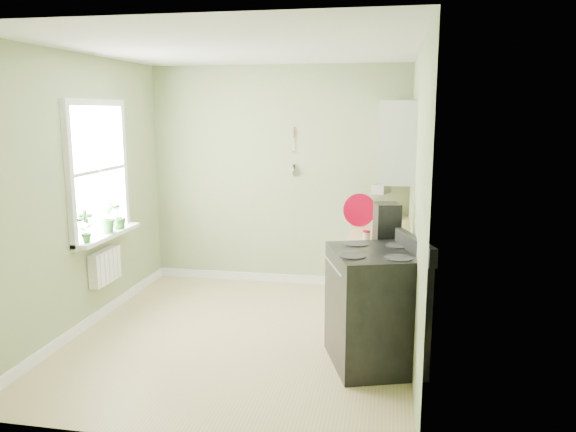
% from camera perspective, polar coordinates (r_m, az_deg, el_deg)
% --- Properties ---
extents(floor, '(3.20, 3.60, 0.02)m').
position_cam_1_polar(floor, '(5.60, -4.71, -12.13)').
color(floor, tan).
rests_on(floor, ground).
extents(ceiling, '(3.20, 3.60, 0.02)m').
position_cam_1_polar(ceiling, '(5.19, -5.18, 16.76)').
color(ceiling, white).
rests_on(ceiling, wall_back).
extents(wall_back, '(3.20, 0.02, 2.70)m').
position_cam_1_polar(wall_back, '(6.97, -0.98, 4.03)').
color(wall_back, '#90A06D').
rests_on(wall_back, floor).
extents(wall_left, '(0.02, 3.60, 2.70)m').
position_cam_1_polar(wall_left, '(5.86, -20.31, 2.10)').
color(wall_left, '#90A06D').
rests_on(wall_left, floor).
extents(wall_right, '(0.02, 3.60, 2.70)m').
position_cam_1_polar(wall_right, '(5.04, 12.99, 1.20)').
color(wall_right, '#90A06D').
rests_on(wall_right, floor).
extents(base_cabinets, '(0.60, 1.60, 0.87)m').
position_cam_1_polar(base_cabinets, '(6.22, 9.41, -5.55)').
color(base_cabinets, silver).
rests_on(base_cabinets, floor).
extents(countertop, '(0.64, 1.60, 0.04)m').
position_cam_1_polar(countertop, '(6.11, 9.44, -1.44)').
color(countertop, '#CFBC7E').
rests_on(countertop, base_cabinets).
extents(upper_cabinets, '(0.35, 1.40, 0.80)m').
position_cam_1_polar(upper_cabinets, '(6.08, 11.02, 7.59)').
color(upper_cabinets, silver).
rests_on(upper_cabinets, wall_right).
extents(window, '(0.06, 1.14, 1.44)m').
position_cam_1_polar(window, '(6.08, -18.78, 4.38)').
color(window, white).
rests_on(window, wall_left).
extents(window_sill, '(0.18, 1.14, 0.04)m').
position_cam_1_polar(window_sill, '(6.15, -17.81, -1.83)').
color(window_sill, white).
rests_on(window_sill, wall_left).
extents(radiator, '(0.12, 0.50, 0.35)m').
position_cam_1_polar(radiator, '(6.20, -18.10, -4.89)').
color(radiator, white).
rests_on(radiator, wall_left).
extents(wall_utensils, '(0.02, 0.14, 0.58)m').
position_cam_1_polar(wall_utensils, '(6.88, 0.60, 5.74)').
color(wall_utensils, '#CFBC7E').
rests_on(wall_utensils, wall_back).
extents(stove, '(0.95, 1.00, 1.13)m').
position_cam_1_polar(stove, '(4.90, 8.82, -9.12)').
color(stove, black).
rests_on(stove, floor).
extents(stand_mixer, '(0.31, 0.39, 0.43)m').
position_cam_1_polar(stand_mixer, '(6.80, 9.53, 1.53)').
color(stand_mixer, '#B2B2B7').
rests_on(stand_mixer, countertop).
extents(kettle, '(0.20, 0.12, 0.20)m').
position_cam_1_polar(kettle, '(6.77, 7.56, 0.85)').
color(kettle, silver).
rests_on(kettle, countertop).
extents(coffee_maker, '(0.27, 0.29, 0.39)m').
position_cam_1_polar(coffee_maker, '(5.38, 9.98, -0.87)').
color(coffee_maker, black).
rests_on(coffee_maker, countertop).
extents(red_tray, '(0.36, 0.17, 0.36)m').
position_cam_1_polar(red_tray, '(6.15, 7.28, 0.61)').
color(red_tray, '#A20320').
rests_on(red_tray, countertop).
extents(jar, '(0.08, 0.08, 0.08)m').
position_cam_1_polar(jar, '(5.57, 7.97, -1.92)').
color(jar, '#BCAA95').
rests_on(jar, countertop).
extents(plant_a, '(0.20, 0.18, 0.32)m').
position_cam_1_polar(plant_a, '(5.72, -19.94, -0.99)').
color(plant_a, '#2B6324').
rests_on(plant_a, window_sill).
extents(plant_b, '(0.19, 0.21, 0.33)m').
position_cam_1_polar(plant_b, '(6.11, -17.83, -0.14)').
color(plant_b, '#2B6324').
rests_on(plant_b, window_sill).
extents(plant_c, '(0.21, 0.21, 0.28)m').
position_cam_1_polar(plant_c, '(6.31, -16.84, 0.02)').
color(plant_c, '#2B6324').
rests_on(plant_c, window_sill).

